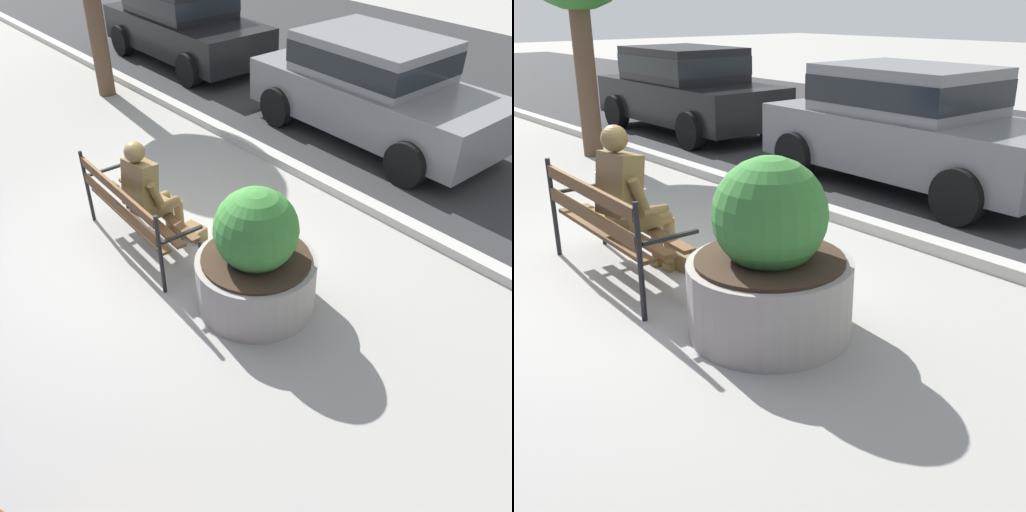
{
  "view_description": "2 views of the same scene",
  "coord_description": "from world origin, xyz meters",
  "views": [
    {
      "loc": [
        4.74,
        -2.1,
        3.74
      ],
      "look_at": [
        1.59,
        0.61,
        0.6
      ],
      "focal_mm": 37.74,
      "sensor_mm": 36.0,
      "label": 1
    },
    {
      "loc": [
        4.73,
        -2.1,
        2.25
      ],
      "look_at": [
        1.59,
        0.61,
        0.6
      ],
      "focal_mm": 44.14,
      "sensor_mm": 36.0,
      "label": 2
    }
  ],
  "objects": [
    {
      "name": "concrete_planter",
      "position": [
        1.59,
        0.61,
        0.54
      ],
      "size": [
        1.2,
        1.2,
        1.32
      ],
      "color": "gray",
      "rests_on": "ground"
    },
    {
      "name": "ground_plane",
      "position": [
        0.0,
        0.0,
        0.0
      ],
      "size": [
        80.0,
        80.0,
        0.0
      ],
      "primitive_type": "plane",
      "color": "#9E9B93"
    },
    {
      "name": "park_bench",
      "position": [
        -0.04,
        0.19,
        0.54
      ],
      "size": [
        1.82,
        0.61,
        0.95
      ],
      "color": "brown",
      "rests_on": "ground"
    },
    {
      "name": "parked_car_grey",
      "position": [
        -0.3,
        4.65,
        0.84
      ],
      "size": [
        4.13,
        1.97,
        1.56
      ],
      "color": "slate",
      "rests_on": "ground"
    },
    {
      "name": "curb_stone",
      "position": [
        0.0,
        2.9,
        0.06
      ],
      "size": [
        60.0,
        0.2,
        0.12
      ],
      "primitive_type": "cube",
      "color": "#B2AFA8",
      "rests_on": "ground"
    },
    {
      "name": "bronze_statue_seated",
      "position": [
        0.08,
        0.4,
        0.67
      ],
      "size": [
        0.6,
        0.83,
        1.37
      ],
      "color": "brown",
      "rests_on": "ground"
    },
    {
      "name": "street_surface",
      "position": [
        0.0,
        7.5,
        0.0
      ],
      "size": [
        60.0,
        9.0,
        0.01
      ],
      "primitive_type": "cube",
      "color": "#2D2D30",
      "rests_on": "ground"
    },
    {
      "name": "parked_car_black",
      "position": [
        -5.47,
        4.65,
        0.84
      ],
      "size": [
        4.13,
        1.97,
        1.56
      ],
      "color": "black",
      "rests_on": "ground"
    }
  ]
}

